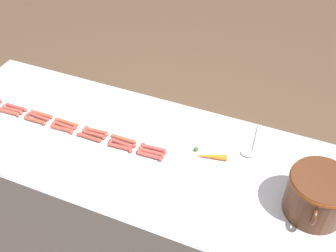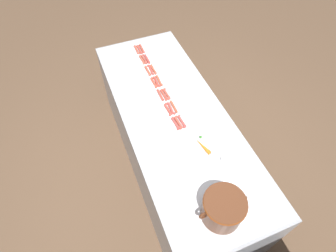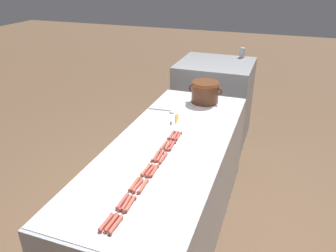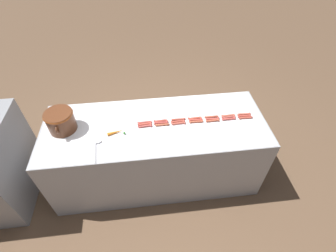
{
  "view_description": "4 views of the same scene",
  "coord_description": "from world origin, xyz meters",
  "px_view_note": "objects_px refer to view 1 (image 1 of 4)",
  "views": [
    {
      "loc": [
        1.32,
        0.74,
        2.39
      ],
      "look_at": [
        -0.12,
        0.14,
        0.99
      ],
      "focal_mm": 43.48,
      "sensor_mm": 36.0,
      "label": 1
    },
    {
      "loc": [
        0.6,
        1.37,
        2.68
      ],
      "look_at": [
        0.1,
        0.11,
        0.9
      ],
      "focal_mm": 29.11,
      "sensor_mm": 36.0,
      "label": 2
    },
    {
      "loc": [
        0.73,
        -2.09,
        2.11
      ],
      "look_at": [
        -0.1,
        0.24,
        0.9
      ],
      "focal_mm": 34.91,
      "sensor_mm": 36.0,
      "label": 3
    },
    {
      "loc": [
        -1.78,
        0.07,
        2.65
      ],
      "look_at": [
        -0.07,
        -0.13,
        0.92
      ],
      "focal_mm": 26.18,
      "sensor_mm": 36.0,
      "label": 4
    }
  ],
  "objects_px": {
    "hot_dog_12": "(122,143)",
    "hot_dog_4": "(96,131)",
    "hot_dog_1": "(16,107)",
    "hot_dog_13": "(151,152)",
    "hot_dog_17": "(62,129)",
    "bean_pot": "(318,193)",
    "hot_dog_16": "(35,120)",
    "hot_dog_3": "(67,122)",
    "hot_dog_18": "(89,137)",
    "hot_dog_5": "(124,139)",
    "hot_dog_9": "(38,117)",
    "hot_dog_2": "(42,114)",
    "hot_dog_11": "(94,134)",
    "hot_dog_20": "(149,156)",
    "carrot": "(209,156)",
    "hot_dog_6": "(154,148)",
    "hot_dog_15": "(9,112)",
    "serving_spoon": "(250,148)",
    "hot_dog_19": "(120,147)",
    "hot_dog_10": "(64,126)",
    "hot_dog_8": "(12,110)"
  },
  "relations": [
    {
      "from": "hot_dog_2",
      "to": "carrot",
      "type": "distance_m",
      "value": 0.98
    },
    {
      "from": "hot_dog_13",
      "to": "hot_dog_8",
      "type": "bearing_deg",
      "value": -90.03
    },
    {
      "from": "hot_dog_19",
      "to": "hot_dog_20",
      "type": "xyz_separation_m",
      "value": [
        -0.0,
        0.17,
        0.0
      ]
    },
    {
      "from": "hot_dog_8",
      "to": "hot_dog_11",
      "type": "relative_size",
      "value": 1.0
    },
    {
      "from": "hot_dog_1",
      "to": "serving_spoon",
      "type": "xyz_separation_m",
      "value": [
        -0.2,
        1.33,
        -0.0
      ]
    },
    {
      "from": "hot_dog_1",
      "to": "hot_dog_8",
      "type": "height_order",
      "value": "same"
    },
    {
      "from": "hot_dog_1",
      "to": "hot_dog_20",
      "type": "xyz_separation_m",
      "value": [
        0.05,
        0.87,
        0.0
      ]
    },
    {
      "from": "hot_dog_2",
      "to": "hot_dog_12",
      "type": "bearing_deg",
      "value": 86.41
    },
    {
      "from": "hot_dog_4",
      "to": "hot_dog_18",
      "type": "relative_size",
      "value": 1.0
    },
    {
      "from": "hot_dog_5",
      "to": "hot_dog_9",
      "type": "relative_size",
      "value": 1.0
    },
    {
      "from": "bean_pot",
      "to": "hot_dog_16",
      "type": "bearing_deg",
      "value": -90.51
    },
    {
      "from": "hot_dog_18",
      "to": "hot_dog_20",
      "type": "bearing_deg",
      "value": 90.47
    },
    {
      "from": "hot_dog_1",
      "to": "hot_dog_9",
      "type": "height_order",
      "value": "same"
    },
    {
      "from": "hot_dog_10",
      "to": "hot_dog_17",
      "type": "distance_m",
      "value": 0.03
    },
    {
      "from": "hot_dog_4",
      "to": "hot_dog_18",
      "type": "bearing_deg",
      "value": -8.71
    },
    {
      "from": "hot_dog_5",
      "to": "hot_dog_6",
      "type": "height_order",
      "value": "same"
    },
    {
      "from": "serving_spoon",
      "to": "carrot",
      "type": "relative_size",
      "value": 1.5
    },
    {
      "from": "hot_dog_4",
      "to": "hot_dog_5",
      "type": "xyz_separation_m",
      "value": [
        -0.0,
        0.17,
        0.0
      ]
    },
    {
      "from": "hot_dog_6",
      "to": "hot_dog_8",
      "type": "relative_size",
      "value": 1.0
    },
    {
      "from": "hot_dog_3",
      "to": "serving_spoon",
      "type": "height_order",
      "value": "hot_dog_3"
    },
    {
      "from": "hot_dog_1",
      "to": "hot_dog_12",
      "type": "height_order",
      "value": "same"
    },
    {
      "from": "bean_pot",
      "to": "serving_spoon",
      "type": "bearing_deg",
      "value": -127.33
    },
    {
      "from": "hot_dog_2",
      "to": "hot_dog_12",
      "type": "distance_m",
      "value": 0.53
    },
    {
      "from": "hot_dog_19",
      "to": "carrot",
      "type": "height_order",
      "value": "carrot"
    },
    {
      "from": "hot_dog_15",
      "to": "hot_dog_19",
      "type": "distance_m",
      "value": 0.72
    },
    {
      "from": "hot_dog_3",
      "to": "hot_dog_9",
      "type": "xyz_separation_m",
      "value": [
        0.02,
        -0.18,
        0.0
      ]
    },
    {
      "from": "hot_dog_9",
      "to": "hot_dog_4",
      "type": "bearing_deg",
      "value": 94.01
    },
    {
      "from": "hot_dog_10",
      "to": "hot_dog_18",
      "type": "height_order",
      "value": "same"
    },
    {
      "from": "hot_dog_2",
      "to": "hot_dog_3",
      "type": "xyz_separation_m",
      "value": [
        0.0,
        0.17,
        0.0
      ]
    },
    {
      "from": "carrot",
      "to": "hot_dog_12",
      "type": "bearing_deg",
      "value": -79.2
    },
    {
      "from": "hot_dog_12",
      "to": "hot_dog_17",
      "type": "xyz_separation_m",
      "value": [
        0.03,
        -0.36,
        0.0
      ]
    },
    {
      "from": "hot_dog_3",
      "to": "hot_dog_18",
      "type": "distance_m",
      "value": 0.19
    },
    {
      "from": "hot_dog_3",
      "to": "hot_dog_17",
      "type": "height_order",
      "value": "same"
    },
    {
      "from": "bean_pot",
      "to": "hot_dog_13",
      "type": "bearing_deg",
      "value": -92.83
    },
    {
      "from": "serving_spoon",
      "to": "carrot",
      "type": "xyz_separation_m",
      "value": [
        0.14,
        -0.18,
        0.01
      ]
    },
    {
      "from": "hot_dog_2",
      "to": "hot_dog_5",
      "type": "height_order",
      "value": "same"
    },
    {
      "from": "hot_dog_4",
      "to": "hot_dog_1",
      "type": "bearing_deg",
      "value": -89.73
    },
    {
      "from": "hot_dog_18",
      "to": "bean_pot",
      "type": "distance_m",
      "value": 1.17
    },
    {
      "from": "hot_dog_8",
      "to": "hot_dog_12",
      "type": "bearing_deg",
      "value": 89.91
    },
    {
      "from": "hot_dog_11",
      "to": "bean_pot",
      "type": "height_order",
      "value": "bean_pot"
    },
    {
      "from": "hot_dog_13",
      "to": "hot_dog_17",
      "type": "bearing_deg",
      "value": -87.02
    },
    {
      "from": "hot_dog_10",
      "to": "hot_dog_18",
      "type": "bearing_deg",
      "value": 80.94
    },
    {
      "from": "hot_dog_15",
      "to": "carrot",
      "type": "distance_m",
      "value": 1.17
    },
    {
      "from": "hot_dog_3",
      "to": "hot_dog_18",
      "type": "xyz_separation_m",
      "value": [
        0.06,
        0.18,
        0.0
      ]
    },
    {
      "from": "hot_dog_2",
      "to": "hot_dog_11",
      "type": "height_order",
      "value": "same"
    },
    {
      "from": "hot_dog_12",
      "to": "hot_dog_4",
      "type": "bearing_deg",
      "value": -99.99
    },
    {
      "from": "hot_dog_18",
      "to": "hot_dog_17",
      "type": "bearing_deg",
      "value": -90.47
    },
    {
      "from": "hot_dog_3",
      "to": "carrot",
      "type": "relative_size",
      "value": 0.83
    },
    {
      "from": "hot_dog_15",
      "to": "hot_dog_20",
      "type": "bearing_deg",
      "value": 89.92
    },
    {
      "from": "hot_dog_5",
      "to": "carrot",
      "type": "relative_size",
      "value": 0.83
    }
  ]
}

